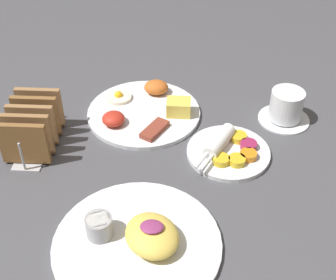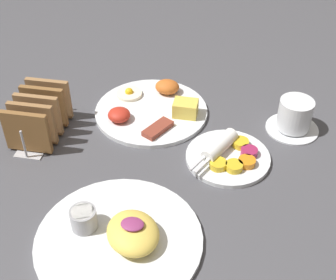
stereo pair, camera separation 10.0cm
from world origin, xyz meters
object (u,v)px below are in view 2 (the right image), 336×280
(plate_foreground, at_px, (120,236))
(plate_condiments, at_px, (228,155))
(plate_breakfast, at_px, (153,109))
(toast_rack, at_px, (39,116))
(coffee_cup, at_px, (294,117))

(plate_foreground, bearing_deg, plate_condiments, 56.37)
(plate_breakfast, relative_size, plate_condiments, 1.50)
(toast_rack, distance_m, coffee_cup, 0.57)
(plate_breakfast, relative_size, toast_rack, 1.49)
(toast_rack, bearing_deg, plate_condiments, -1.72)
(coffee_cup, bearing_deg, plate_foreground, -128.53)
(plate_foreground, xyz_separation_m, coffee_cup, (0.30, 0.38, 0.02))
(toast_rack, bearing_deg, coffee_cup, 11.93)
(plate_foreground, height_order, coffee_cup, coffee_cup)
(plate_breakfast, distance_m, toast_rack, 0.26)
(toast_rack, height_order, coffee_cup, toast_rack)
(plate_breakfast, xyz_separation_m, plate_condiments, (0.19, -0.14, 0.00))
(toast_rack, xyz_separation_m, coffee_cup, (0.56, 0.12, -0.01))
(plate_condiments, distance_m, toast_rack, 0.42)
(plate_breakfast, bearing_deg, plate_foreground, -86.54)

